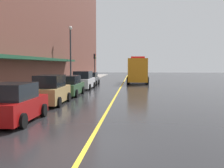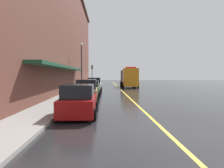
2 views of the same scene
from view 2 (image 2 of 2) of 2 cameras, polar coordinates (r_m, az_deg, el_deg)
The scene contains 14 objects.
ground_plane at distance 33.05m, azimuth 2.26°, elevation -1.43°, with size 112.00×112.00×0.00m, color #232326.
sidewalk_left at distance 33.16m, azimuth -8.49°, elevation -1.31°, with size 2.40×70.00×0.15m, color gray.
lane_center_stripe at distance 33.05m, azimuth 2.26°, elevation -1.42°, with size 0.16×70.00×0.01m, color gold.
brick_building_left at distance 34.74m, azimuth -22.70°, elevation 14.10°, with size 15.07×64.00×18.72m.
parked_car_0 at distance 11.78m, azimuth -9.14°, elevation -4.69°, with size 2.06×4.20×1.77m.
parked_car_1 at distance 17.25m, azimuth -6.93°, elevation -2.17°, with size 2.01×4.31×1.92m.
parked_car_2 at distance 22.28m, azimuth -5.83°, elevation -1.35°, with size 2.04×4.41×1.68m.
parked_car_3 at distance 28.47m, azimuth -4.85°, elevation -0.30°, with size 2.05×4.72×1.91m.
parked_car_4 at distance 34.24m, azimuth -4.63°, elevation -0.02°, with size 2.02×4.15×1.62m.
utility_truck at distance 38.56m, azimuth 4.67°, elevation 1.72°, with size 2.95×7.67×3.65m.
parking_meter_0 at distance 16.69m, azimuth -11.97°, elevation -1.77°, with size 0.14×0.18×1.33m.
parking_meter_1 at distance 23.77m, azimuth -8.99°, elevation -0.47°, with size 0.14×0.18×1.33m.
street_lamp_left at distance 31.69m, azimuth -8.38°, elevation 6.33°, with size 0.44×0.44×6.94m.
traffic_light_near at distance 46.68m, azimuth -5.50°, elevation 3.60°, with size 0.38×0.36×4.30m.
Camera 2 is at (-2.47, -7.88, 2.31)m, focal length 33.23 mm.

